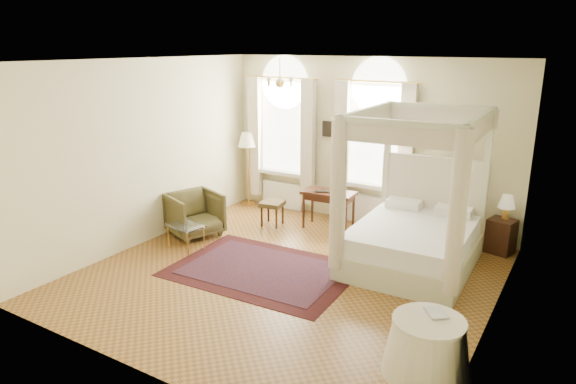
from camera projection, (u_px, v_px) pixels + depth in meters
name	position (u px, v px, depth m)	size (l,w,h in m)	color
ground	(288.00, 274.00, 8.15)	(6.00, 6.00, 0.00)	brown
room_walls	(288.00, 152.00, 7.60)	(6.00, 6.00, 6.00)	beige
window_left	(282.00, 142.00, 11.05)	(1.62, 0.27, 3.29)	white
window_right	(374.00, 153.00, 10.00)	(1.62, 0.27, 3.29)	white
chandelier	(280.00, 81.00, 8.78)	(0.51, 0.45, 0.50)	gold
wall_pictures	(371.00, 131.00, 10.02)	(2.54, 0.03, 0.39)	black
canopy_bed	(413.00, 233.00, 8.29)	(2.00, 2.43, 2.55)	beige
nightstand	(501.00, 236.00, 8.94)	(0.43, 0.38, 0.61)	#351A0E
nightstand_lamp	(507.00, 203.00, 8.84)	(0.28, 0.28, 0.42)	gold
writing_desk	(329.00, 197.00, 10.02)	(1.04, 0.59, 0.76)	#351A0E
laptop	(324.00, 191.00, 10.00)	(0.35, 0.22, 0.03)	black
stool	(272.00, 206.00, 10.27)	(0.49, 0.49, 0.49)	#43361C
armchair	(195.00, 214.00, 9.74)	(0.89, 0.92, 0.83)	#443D1D
coffee_table	(185.00, 227.00, 9.10)	(0.70, 0.54, 0.43)	silver
floor_lamp	(247.00, 143.00, 11.32)	(0.43, 0.43, 1.66)	gold
oriental_rug	(263.00, 270.00, 8.30)	(2.95, 2.17, 0.01)	#3C0E10
side_table	(427.00, 347.00, 5.62)	(0.98, 0.98, 0.67)	silver
book	(427.00, 313.00, 5.64)	(0.20, 0.27, 0.03)	black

